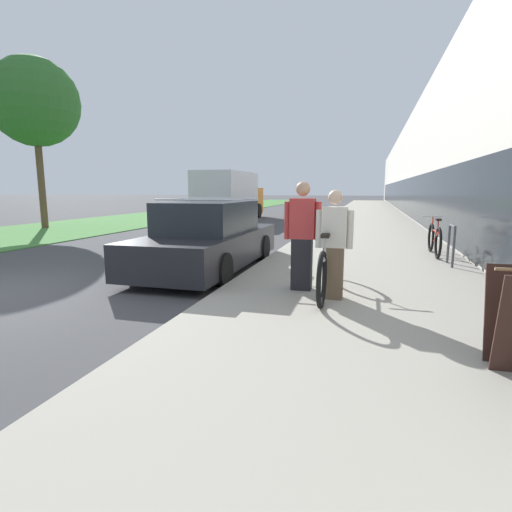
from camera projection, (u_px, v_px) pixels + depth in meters
sidewalk_slab at (368, 216)px, 24.64m from camera, size 4.42×70.00×0.11m
storefront_facade at (471, 170)px, 29.78m from camera, size 10.01×70.00×6.24m
lawn_strip at (205, 211)px, 31.82m from camera, size 6.46×70.00×0.03m
tandem_bicycle at (328, 266)px, 6.05m from camera, size 0.52×2.46×0.97m
person_rider at (334, 245)px, 5.68m from camera, size 0.53×0.21×1.55m
person_bystander at (302, 236)px, 6.18m from camera, size 0.57×0.22×1.68m
bike_rack_hoop at (451, 241)px, 8.25m from camera, size 0.05×0.60×0.84m
cruiser_bike_nearest at (434, 239)px, 9.54m from camera, size 0.52×1.84×0.91m
parked_sedan_curbside at (209, 239)px, 8.37m from camera, size 1.86×4.59×1.49m
moving_truck at (230, 196)px, 21.90m from camera, size 2.29×6.32×2.60m
street_tree_near at (34, 102)px, 16.56m from camera, size 3.61×3.61×7.07m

